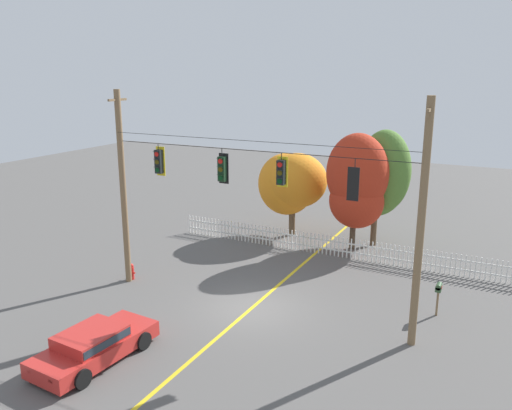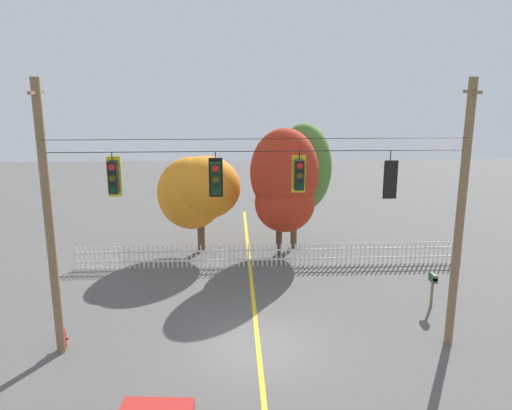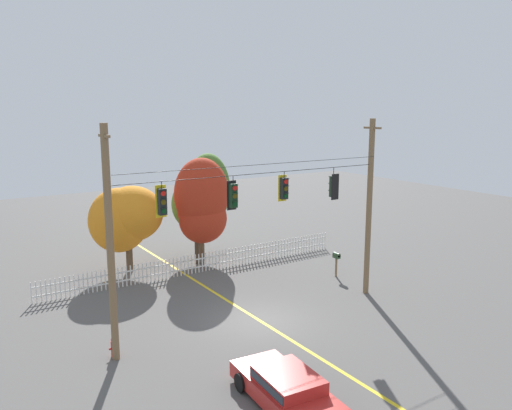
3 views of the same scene
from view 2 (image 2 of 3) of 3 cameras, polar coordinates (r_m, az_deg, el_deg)
name	(u,v)px [view 2 (image 2 of 3)]	position (r m, az deg, el deg)	size (l,w,h in m)	color
ground	(258,347)	(18.08, 0.24, -15.30)	(80.00, 80.00, 0.00)	#565451
lane_centerline_stripe	(258,347)	(18.08, 0.24, -15.29)	(0.16, 36.00, 0.01)	gold
signal_support_span	(258,218)	(16.36, 0.26, -1.43)	(13.28, 1.10, 8.83)	brown
traffic_signal_westbound_side	(113,177)	(16.45, -15.39, 2.97)	(0.43, 0.38, 1.40)	black
traffic_signal_eastbound_side	(216,178)	(16.06, -4.44, 2.96)	(0.43, 0.38, 1.45)	black
traffic_signal_northbound_secondary	(299,175)	(16.18, 4.75, 3.33)	(0.43, 0.38, 1.33)	black
traffic_signal_northbound_primary	(389,179)	(16.79, 14.42, 2.81)	(0.43, 0.38, 1.50)	black
white_picket_fence	(272,255)	(24.88, 1.75, -5.50)	(18.48, 0.06, 1.10)	white
autumn_maple_near_fence	(198,190)	(26.49, -6.36, 1.60)	(4.24, 3.25, 4.98)	brown
autumn_maple_mid	(284,184)	(25.37, 3.08, 2.34)	(3.33, 2.82, 6.47)	#473828
autumn_oak_far_east	(297,176)	(26.79, 4.54, 3.18)	(3.68, 2.93, 6.57)	brown
fire_hydrant	(63,338)	(18.95, -20.43, -13.49)	(0.38, 0.22, 0.78)	red
roadside_mailbox	(433,280)	(21.54, 18.86, -7.82)	(0.25, 0.44, 1.38)	brown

